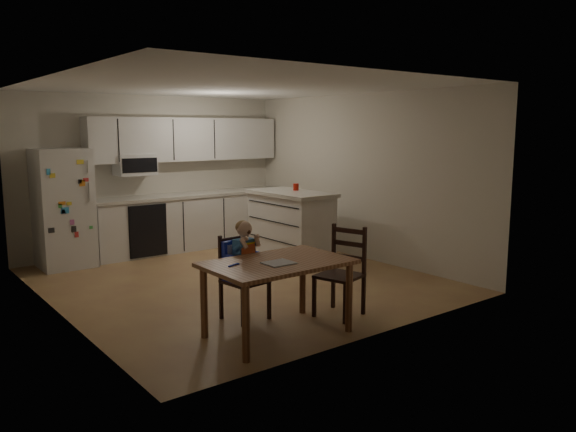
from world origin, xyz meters
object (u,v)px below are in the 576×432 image
at_px(red_cup, 296,187).
at_px(chair_booster, 242,260).
at_px(refrigerator, 63,208).
at_px(kitchen_island, 291,225).
at_px(chair_side, 344,265).
at_px(dining_table, 278,271).

height_order(red_cup, chair_booster, red_cup).
relative_size(refrigerator, red_cup, 16.14).
relative_size(refrigerator, kitchen_island, 1.21).
height_order(kitchen_island, chair_side, kitchen_island).
bearing_deg(kitchen_island, refrigerator, 150.67).
distance_m(red_cup, chair_booster, 2.98).
relative_size(kitchen_island, red_cup, 13.35).
xyz_separation_m(refrigerator, red_cup, (3.03, -1.54, 0.24)).
height_order(kitchen_island, dining_table, kitchen_island).
bearing_deg(refrigerator, kitchen_island, -29.33).
bearing_deg(refrigerator, red_cup, -26.91).
xyz_separation_m(red_cup, chair_side, (-1.29, -2.45, -0.55)).
xyz_separation_m(refrigerator, chair_side, (1.74, -3.99, -0.31)).
xyz_separation_m(kitchen_island, red_cup, (0.16, 0.08, 0.57)).
distance_m(refrigerator, chair_booster, 3.55).
bearing_deg(refrigerator, dining_table, -78.92).
distance_m(red_cup, dining_table, 3.40).
bearing_deg(kitchen_island, red_cup, 25.88).
bearing_deg(kitchen_island, dining_table, -130.25).
relative_size(refrigerator, dining_table, 1.25).
relative_size(kitchen_island, chair_side, 1.48).
bearing_deg(chair_side, kitchen_island, 138.57).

